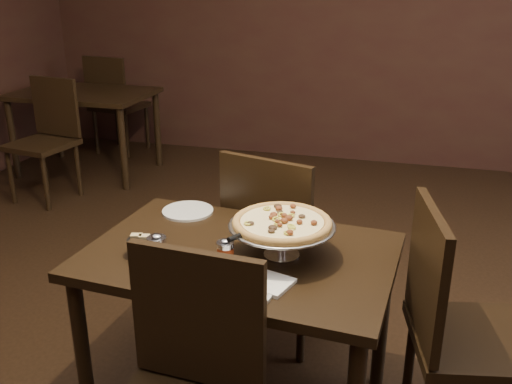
# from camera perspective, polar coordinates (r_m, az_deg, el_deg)

# --- Properties ---
(room) EXTENTS (6.04, 7.04, 2.84)m
(room) POSITION_cam_1_polar(r_m,az_deg,el_deg) (1.95, 0.52, 12.85)
(room) COLOR black
(room) RESTS_ON ground
(dining_table) EXTENTS (1.19, 0.84, 0.71)m
(dining_table) POSITION_cam_1_polar(r_m,az_deg,el_deg) (2.18, -1.63, -8.17)
(dining_table) COLOR black
(dining_table) RESTS_ON ground
(background_table) EXTENTS (1.17, 0.78, 0.73)m
(background_table) POSITION_cam_1_polar(r_m,az_deg,el_deg) (5.25, -16.82, 8.56)
(background_table) COLOR black
(background_table) RESTS_ON ground
(pizza_stand) EXTENTS (0.39, 0.39, 0.16)m
(pizza_stand) POSITION_cam_1_polar(r_m,az_deg,el_deg) (2.05, 2.62, -3.13)
(pizza_stand) COLOR silver
(pizza_stand) RESTS_ON dining_table
(parmesan_shaker) EXTENTS (0.07, 0.07, 0.12)m
(parmesan_shaker) POSITION_cam_1_polar(r_m,az_deg,el_deg) (2.05, -9.85, -5.74)
(parmesan_shaker) COLOR beige
(parmesan_shaker) RESTS_ON dining_table
(pepper_flake_shaker) EXTENTS (0.06, 0.06, 0.11)m
(pepper_flake_shaker) POSITION_cam_1_polar(r_m,az_deg,el_deg) (2.01, -3.06, -6.19)
(pepper_flake_shaker) COLOR maroon
(pepper_flake_shaker) RESTS_ON dining_table
(packet_caddy) EXTENTS (0.10, 0.10, 0.08)m
(packet_caddy) POSITION_cam_1_polar(r_m,az_deg,el_deg) (2.14, -11.39, -5.34)
(packet_caddy) COLOR black
(packet_caddy) RESTS_ON dining_table
(napkin_stack) EXTENTS (0.16, 0.16, 0.01)m
(napkin_stack) POSITION_cam_1_polar(r_m,az_deg,el_deg) (1.92, 1.44, -9.14)
(napkin_stack) COLOR white
(napkin_stack) RESTS_ON dining_table
(plate_left) EXTENTS (0.22, 0.22, 0.01)m
(plate_left) POSITION_cam_1_polar(r_m,az_deg,el_deg) (2.50, -6.83, -1.91)
(plate_left) COLOR silver
(plate_left) RESTS_ON dining_table
(plate_near) EXTENTS (0.24, 0.24, 0.01)m
(plate_near) POSITION_cam_1_polar(r_m,az_deg,el_deg) (1.88, -1.96, -9.94)
(plate_near) COLOR silver
(plate_near) RESTS_ON dining_table
(serving_spatula) EXTENTS (0.15, 0.15, 0.02)m
(serving_spatula) POSITION_cam_1_polar(r_m,az_deg,el_deg) (1.97, -1.51, -4.37)
(serving_spatula) COLOR silver
(serving_spatula) RESTS_ON pizza_stand
(chair_far) EXTENTS (0.55, 0.55, 0.96)m
(chair_far) POSITION_cam_1_polar(r_m,az_deg,el_deg) (2.64, 2.26, -4.98)
(chair_far) COLOR black
(chair_far) RESTS_ON ground
(chair_side) EXTENTS (0.52, 0.52, 0.95)m
(chair_side) POSITION_cam_1_polar(r_m,az_deg,el_deg) (2.19, 19.45, -12.34)
(chair_side) COLOR black
(chair_side) RESTS_ON ground
(bg_chair_far) EXTENTS (0.50, 0.50, 0.96)m
(bg_chair_far) POSITION_cam_1_polar(r_m,az_deg,el_deg) (5.79, -13.95, 8.82)
(bg_chair_far) COLOR black
(bg_chair_far) RESTS_ON ground
(bg_chair_near) EXTENTS (0.50, 0.50, 0.94)m
(bg_chair_near) POSITION_cam_1_polar(r_m,az_deg,el_deg) (4.75, -20.16, 5.42)
(bg_chair_near) COLOR black
(bg_chair_near) RESTS_ON ground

